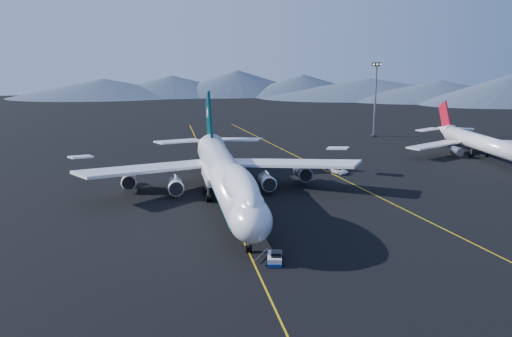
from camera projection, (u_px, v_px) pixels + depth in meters
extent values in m
plane|color=black|center=(226.00, 204.00, 111.55)|extent=(500.00, 500.00, 0.00)
cube|color=gold|center=(226.00, 204.00, 111.55)|extent=(0.25, 220.00, 0.01)
cube|color=gold|center=(355.00, 185.00, 126.35)|extent=(28.08, 198.09, 0.01)
cone|color=#3F4C61|center=(104.00, 86.00, 325.45)|extent=(100.00, 100.00, 12.00)
cone|color=#3F4C61|center=(238.00, 84.00, 339.53)|extent=(100.00, 100.00, 12.00)
cone|color=#3F4C61|center=(370.00, 86.00, 328.63)|extent=(100.00, 100.00, 12.00)
cylinder|color=silver|center=(226.00, 176.00, 110.33)|extent=(6.50, 56.00, 6.50)
ellipsoid|color=silver|center=(250.00, 220.00, 83.44)|extent=(6.50, 10.40, 6.50)
ellipsoid|color=silver|center=(240.00, 187.00, 92.02)|extent=(5.13, 25.16, 5.85)
cube|color=black|center=(252.00, 216.00, 81.26)|extent=(3.60, 1.61, 1.29)
cone|color=silver|center=(209.00, 143.00, 141.85)|extent=(6.50, 12.00, 6.50)
cube|color=#032E31|center=(225.00, 180.00, 111.49)|extent=(6.24, 60.00, 1.10)
cube|color=silver|center=(223.00, 175.00, 115.85)|extent=(7.50, 13.00, 1.60)
cube|color=silver|center=(150.00, 168.00, 118.95)|extent=(30.62, 23.28, 2.83)
cube|color=silver|center=(285.00, 163.00, 123.97)|extent=(30.62, 23.28, 2.83)
cylinder|color=slate|center=(175.00, 185.00, 116.59)|extent=(2.90, 5.50, 2.90)
cylinder|color=slate|center=(129.00, 180.00, 121.19)|extent=(2.90, 5.50, 2.90)
cylinder|color=slate|center=(266.00, 181.00, 119.88)|extent=(2.90, 5.50, 2.90)
cylinder|color=slate|center=(302.00, 172.00, 127.77)|extent=(2.90, 5.50, 2.90)
cube|color=#032E31|center=(209.00, 124.00, 139.80)|extent=(0.55, 14.11, 15.94)
cube|color=silver|center=(179.00, 141.00, 141.91)|extent=(12.39, 9.47, 0.98)
cube|color=silver|center=(238.00, 139.00, 144.50)|extent=(12.39, 9.47, 0.98)
cylinder|color=black|center=(249.00, 249.00, 85.98)|extent=(0.90, 1.10, 1.10)
cube|color=silver|center=(275.00, 258.00, 81.84)|extent=(2.86, 4.39, 1.01)
cube|color=navy|center=(275.00, 261.00, 81.92)|extent=(2.99, 4.59, 0.46)
cube|color=black|center=(275.00, 253.00, 81.67)|extent=(1.76, 1.76, 0.83)
cylinder|color=silver|center=(484.00, 144.00, 153.53)|extent=(4.37, 36.77, 4.37)
cone|color=silver|center=(444.00, 130.00, 174.39)|extent=(4.37, 8.04, 4.37)
cube|color=silver|center=(434.00, 145.00, 157.26)|extent=(19.30, 13.02, 0.40)
cube|color=silver|center=(510.00, 142.00, 161.23)|extent=(19.30, 13.02, 0.40)
cylinder|color=slate|center=(457.00, 151.00, 155.69)|extent=(2.18, 4.02, 2.18)
cylinder|color=slate|center=(499.00, 149.00, 157.88)|extent=(2.18, 4.02, 2.18)
cube|color=maroon|center=(445.00, 116.00, 173.99)|extent=(0.40, 7.83, 9.26)
imported|color=silver|center=(339.00, 171.00, 137.18)|extent=(4.54, 5.57, 1.41)
cylinder|color=black|center=(374.00, 136.00, 191.31)|extent=(2.26, 2.26, 0.38)
cylinder|color=slate|center=(375.00, 101.00, 188.78)|extent=(0.66, 0.66, 23.53)
cube|color=black|center=(377.00, 64.00, 186.15)|extent=(3.01, 0.75, 1.13)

